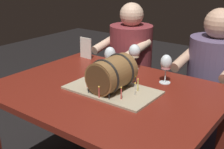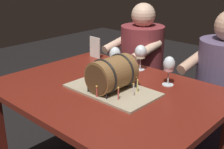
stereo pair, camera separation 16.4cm
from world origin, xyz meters
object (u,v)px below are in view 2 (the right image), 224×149
wine_glass_amber (115,56)px  dining_table (107,105)px  barrel_cake (112,76)px  wine_glass_white (141,53)px  menu_card (95,47)px  person_seated_left (141,74)px  person_seated_right (221,95)px  wine_glass_rose (169,66)px

wine_glass_amber → dining_table: bearing=-57.0°
barrel_cake → wine_glass_white: size_ratio=2.97×
menu_card → person_seated_left: (0.14, 0.42, -0.29)m
wine_glass_white → person_seated_left: size_ratio=0.15×
wine_glass_amber → person_seated_right: (0.51, 0.57, -0.32)m
wine_glass_white → person_seated_left: person_seated_left is taller
wine_glass_rose → person_seated_right: size_ratio=0.15×
person_seated_right → menu_card: bearing=-154.2°
dining_table → barrel_cake: 0.21m
dining_table → wine_glass_amber: bearing=123.0°
wine_glass_rose → person_seated_left: 0.85m
wine_glass_rose → person_seated_right: (0.13, 0.51, -0.32)m
barrel_cake → wine_glass_white: bearing=105.1°
menu_card → person_seated_right: bearing=28.2°
barrel_cake → person_seated_left: size_ratio=0.45×
wine_glass_amber → wine_glass_rose: size_ratio=1.00×
person_seated_left → person_seated_right: 0.72m
barrel_cake → wine_glass_amber: 0.31m
dining_table → menu_card: 0.66m
dining_table → person_seated_right: bearing=65.8°
wine_glass_rose → menu_card: (-0.73, 0.10, -0.04)m
dining_table → wine_glass_white: bearing=99.1°
dining_table → person_seated_right: 0.88m
barrel_cake → wine_glass_white: 0.41m
menu_card → person_seated_right: size_ratio=0.14×
wine_glass_white → person_seated_left: (-0.30, 0.41, -0.33)m
person_seated_right → barrel_cake: bearing=-111.3°
barrel_cake → dining_table: bearing=170.2°
menu_card → person_seated_left: bearing=73.7°
wine_glass_rose → barrel_cake: bearing=-122.0°
wine_glass_white → menu_card: bearing=-179.1°
barrel_cake → menu_card: 0.67m
barrel_cake → menu_card: barrel_cake is taller
dining_table → person_seated_left: (-0.36, 0.80, -0.10)m
wine_glass_white → wine_glass_amber: (-0.09, -0.16, -0.00)m
wine_glass_amber → person_seated_right: person_seated_right is taller
wine_glass_white → menu_card: wine_glass_white is taller
barrel_cake → menu_card: bearing=144.3°
wine_glass_amber → menu_card: size_ratio=1.11×
wine_glass_rose → menu_card: 0.74m
barrel_cake → wine_glass_rose: barrel_cake is taller
wine_glass_white → person_seated_right: size_ratio=0.15×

